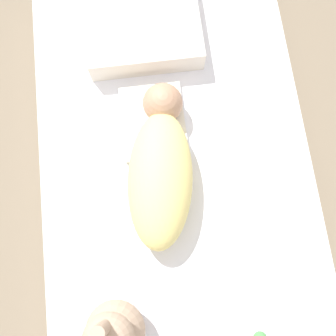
# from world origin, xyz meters

# --- Properties ---
(ground_plane) EXTENTS (12.00, 12.00, 0.00)m
(ground_plane) POSITION_xyz_m (0.00, 0.00, 0.00)
(ground_plane) COLOR #7A6B56
(bed_mattress) EXTENTS (1.46, 0.86, 0.14)m
(bed_mattress) POSITION_xyz_m (0.00, 0.00, 0.07)
(bed_mattress) COLOR white
(bed_mattress) RESTS_ON ground_plane
(burp_cloth) EXTENTS (0.26, 0.20, 0.02)m
(burp_cloth) POSITION_xyz_m (0.13, 0.06, 0.15)
(burp_cloth) COLOR white
(burp_cloth) RESTS_ON bed_mattress
(swaddled_baby) EXTENTS (0.53, 0.25, 0.15)m
(swaddled_baby) POSITION_xyz_m (-0.04, 0.05, 0.21)
(swaddled_baby) COLOR #EFDB7F
(swaddled_baby) RESTS_ON bed_mattress
(pillow) EXTENTS (0.40, 0.38, 0.09)m
(pillow) POSITION_xyz_m (0.50, 0.05, 0.18)
(pillow) COLOR white
(pillow) RESTS_ON bed_mattress
(bunny_plush) EXTENTS (0.16, 0.16, 0.34)m
(bunny_plush) POSITION_xyz_m (-0.48, 0.22, 0.26)
(bunny_plush) COLOR tan
(bunny_plush) RESTS_ON bed_mattress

